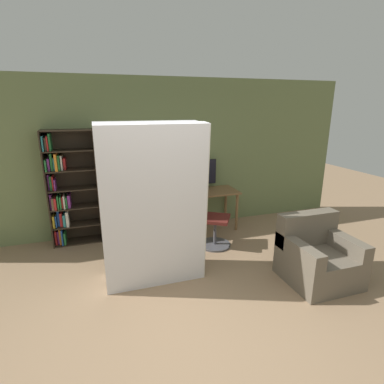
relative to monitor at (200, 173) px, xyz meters
name	(u,v)px	position (x,y,z in m)	size (l,w,h in m)	color
ground_plane	(196,347)	(-1.06, -2.86, -1.02)	(16.00, 16.00, 0.00)	#937556
wall_back	(140,157)	(-1.06, 0.16, 0.33)	(8.00, 0.06, 2.70)	#6B7A4C
desk	(207,197)	(0.07, -0.17, -0.40)	(1.11, 0.61, 0.72)	brown
monitor	(200,173)	(0.00, 0.00, 0.00)	(0.62, 0.22, 0.55)	black
office_chair	(212,223)	(-0.11, -0.87, -0.63)	(0.61, 0.61, 0.95)	#4C4C51
bookshelf	(67,190)	(-2.29, -0.01, -0.12)	(0.77, 0.35, 1.87)	#2D2319
mattress_near	(155,210)	(-1.18, -1.71, 0.00)	(1.26, 0.36, 2.05)	silver
mattress_far	(151,202)	(-1.18, -1.40, 0.00)	(1.26, 0.32, 2.05)	silver
armchair	(317,257)	(0.83, -2.23, -0.70)	(0.85, 0.80, 0.85)	#665B4C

